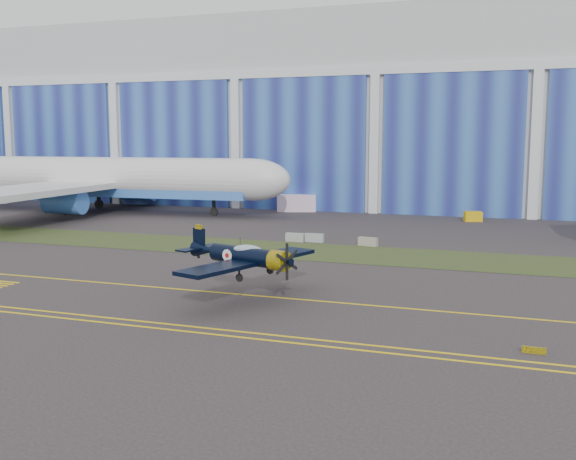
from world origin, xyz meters
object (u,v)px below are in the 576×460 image
(warbird, at_px, (243,256))
(shipping_container, at_px, (297,203))
(tug, at_px, (473,216))
(jetliner, at_px, (97,134))

(warbird, bearing_deg, shipping_container, 123.16)
(warbird, distance_m, tug, 51.80)
(warbird, relative_size, shipping_container, 2.50)
(tug, bearing_deg, warbird, -121.25)
(tug, bearing_deg, shipping_container, 153.19)
(warbird, distance_m, shipping_container, 56.26)
(jetliner, xyz_separation_m, tug, (53.61, 6.93, -10.97))
(jetliner, bearing_deg, shipping_container, 18.01)
(jetliner, xyz_separation_m, shipping_container, (27.51, 10.67, -10.37))
(jetliner, height_order, tug, jetliner)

